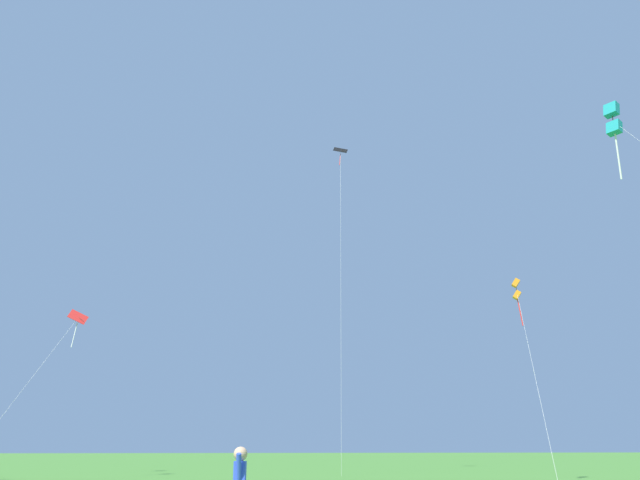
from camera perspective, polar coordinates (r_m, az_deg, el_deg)
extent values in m
cube|color=red|center=(40.20, -20.52, -6.35)|extent=(1.07, 0.73, 0.97)
cylinder|color=#3F382D|center=(40.20, -20.52, -6.35)|extent=(0.76, 0.21, 0.54)
cylinder|color=silver|center=(39.87, -20.81, -7.82)|extent=(0.17, 0.40, 1.48)
cylinder|color=silver|center=(35.64, -24.61, -11.77)|extent=(2.53, 8.87, 8.71)
cube|color=orange|center=(34.73, 16.84, -3.65)|extent=(0.56, 0.54, 0.48)
cube|color=orange|center=(34.59, 16.93, -4.66)|extent=(0.56, 0.54, 0.48)
cylinder|color=#3F382D|center=(34.66, 16.89, -4.15)|extent=(0.03, 0.03, 0.90)
cylinder|color=red|center=(34.34, 17.19, -5.99)|extent=(0.14, 0.27, 1.52)
cylinder|color=silver|center=(30.49, 18.38, -11.22)|extent=(2.33, 6.57, 9.21)
cube|color=black|center=(50.55, 1.81, 7.92)|extent=(1.24, 0.70, 0.77)
cylinder|color=#3F382D|center=(50.55, 1.81, 7.92)|extent=(0.77, 0.37, 0.29)
cylinder|color=red|center=(50.07, 1.77, 7.10)|extent=(0.18, 0.29, 1.06)
cylinder|color=silver|center=(43.89, 1.85, -4.43)|extent=(1.27, 5.57, 23.42)
cube|color=teal|center=(34.19, 24.26, 10.39)|extent=(0.73, 0.77, 0.68)
cube|color=teal|center=(33.78, 24.47, 8.97)|extent=(0.73, 0.77, 0.68)
cylinder|color=#3F382D|center=(33.98, 24.36, 9.68)|extent=(0.04, 0.04, 1.35)
cylinder|color=silver|center=(33.39, 24.74, 6.83)|extent=(0.28, 0.38, 2.36)
cylinder|color=blue|center=(10.63, -7.14, -19.55)|extent=(0.12, 0.27, 0.55)
cylinder|color=blue|center=(10.88, -6.98, -19.52)|extent=(0.12, 0.27, 0.55)
sphere|color=tan|center=(10.75, -7.01, -18.17)|extent=(0.22, 0.22, 0.22)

